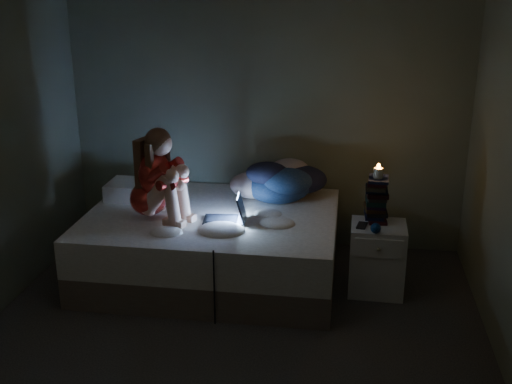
% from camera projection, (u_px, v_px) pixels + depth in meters
% --- Properties ---
extents(floor, '(3.60, 3.80, 0.02)m').
position_uv_depth(floor, '(227.00, 350.00, 4.32)').
color(floor, black).
rests_on(floor, ground).
extents(wall_back, '(3.60, 0.02, 2.60)m').
position_uv_depth(wall_back, '(266.00, 107.00, 5.67)').
color(wall_back, '#565C49').
rests_on(wall_back, ground).
extents(wall_front, '(3.60, 0.02, 2.60)m').
position_uv_depth(wall_front, '(111.00, 330.00, 2.10)').
color(wall_front, '#565C49').
rests_on(wall_front, ground).
extents(bed, '(2.05, 1.53, 0.56)m').
position_uv_depth(bed, '(213.00, 244.00, 5.30)').
color(bed, beige).
rests_on(bed, ground).
extents(pillow, '(0.50, 0.35, 0.14)m').
position_uv_depth(pillow, '(137.00, 190.00, 5.54)').
color(pillow, white).
rests_on(pillow, bed).
extents(woman, '(0.54, 0.44, 0.76)m').
position_uv_depth(woman, '(148.00, 172.00, 5.00)').
color(woman, maroon).
rests_on(woman, bed).
extents(laptop, '(0.35, 0.26, 0.23)m').
position_uv_depth(laptop, '(224.00, 208.00, 4.99)').
color(laptop, black).
rests_on(laptop, bed).
extents(clothes_pile, '(0.74, 0.67, 0.37)m').
position_uv_depth(clothes_pile, '(277.00, 179.00, 5.47)').
color(clothes_pile, navy).
rests_on(clothes_pile, bed).
extents(nightstand, '(0.43, 0.39, 0.57)m').
position_uv_depth(nightstand, '(377.00, 258.00, 5.02)').
color(nightstand, silver).
rests_on(nightstand, ground).
extents(book_stack, '(0.19, 0.25, 0.34)m').
position_uv_depth(book_stack, '(376.00, 200.00, 4.97)').
color(book_stack, black).
rests_on(book_stack, nightstand).
extents(candle, '(0.07, 0.07, 0.08)m').
position_uv_depth(candle, '(378.00, 174.00, 4.90)').
color(candle, beige).
rests_on(candle, book_stack).
extents(phone, '(0.09, 0.15, 0.01)m').
position_uv_depth(phone, '(362.00, 226.00, 4.90)').
color(phone, black).
rests_on(phone, nightstand).
extents(blue_orb, '(0.08, 0.08, 0.08)m').
position_uv_depth(blue_orb, '(376.00, 228.00, 4.76)').
color(blue_orb, navy).
rests_on(blue_orb, nightstand).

